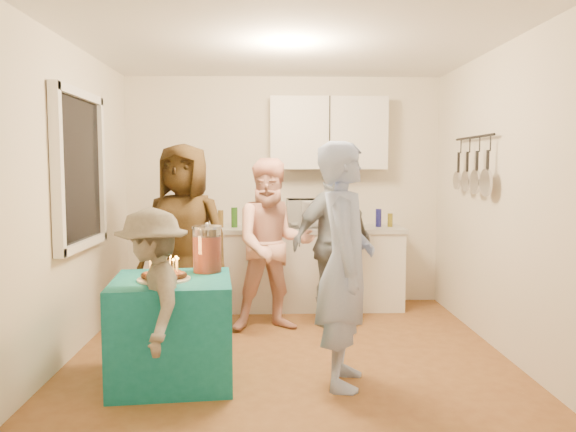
{
  "coord_description": "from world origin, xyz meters",
  "views": [
    {
      "loc": [
        -0.15,
        -4.49,
        1.57
      ],
      "look_at": [
        0.0,
        0.35,
        1.15
      ],
      "focal_mm": 35.0,
      "sensor_mm": 36.0,
      "label": 1
    }
  ],
  "objects_px": {
    "microwave": "(312,213)",
    "child_near_left": "(153,303)",
    "woman_back_left": "(185,239)",
    "woman_back_center": "(273,245)",
    "counter": "(302,269)",
    "party_table": "(173,329)",
    "woman_back_right": "(333,243)",
    "punch_jar": "(207,250)",
    "man_birthday": "(345,264)"
  },
  "relations": [
    {
      "from": "microwave",
      "to": "child_near_left",
      "type": "xyz_separation_m",
      "value": [
        -1.26,
        -2.43,
        -0.41
      ]
    },
    {
      "from": "woman_back_left",
      "to": "woman_back_center",
      "type": "bearing_deg",
      "value": 18.3
    },
    {
      "from": "counter",
      "to": "woman_back_center",
      "type": "height_order",
      "value": "woman_back_center"
    },
    {
      "from": "party_table",
      "to": "woman_back_right",
      "type": "xyz_separation_m",
      "value": [
        1.34,
        1.4,
        0.45
      ]
    },
    {
      "from": "party_table",
      "to": "child_near_left",
      "type": "height_order",
      "value": "child_near_left"
    },
    {
      "from": "microwave",
      "to": "party_table",
      "type": "distance_m",
      "value": 2.53
    },
    {
      "from": "woman_back_left",
      "to": "child_near_left",
      "type": "height_order",
      "value": "woman_back_left"
    },
    {
      "from": "microwave",
      "to": "punch_jar",
      "type": "bearing_deg",
      "value": -120.13
    },
    {
      "from": "party_table",
      "to": "child_near_left",
      "type": "bearing_deg",
      "value": -103.92
    },
    {
      "from": "woman_back_center",
      "to": "woman_back_right",
      "type": "distance_m",
      "value": 0.61
    },
    {
      "from": "woman_back_center",
      "to": "woman_back_right",
      "type": "relative_size",
      "value": 1.0
    },
    {
      "from": "woman_back_left",
      "to": "woman_back_right",
      "type": "xyz_separation_m",
      "value": [
        1.43,
        0.21,
        -0.07
      ]
    },
    {
      "from": "man_birthday",
      "to": "child_near_left",
      "type": "distance_m",
      "value": 1.36
    },
    {
      "from": "woman_back_right",
      "to": "woman_back_left",
      "type": "bearing_deg",
      "value": 153.45
    },
    {
      "from": "counter",
      "to": "punch_jar",
      "type": "xyz_separation_m",
      "value": [
        -0.84,
        -1.87,
        0.5
      ]
    },
    {
      "from": "woman_back_center",
      "to": "woman_back_right",
      "type": "height_order",
      "value": "woman_back_right"
    },
    {
      "from": "punch_jar",
      "to": "microwave",
      "type": "bearing_deg",
      "value": 62.95
    },
    {
      "from": "punch_jar",
      "to": "woman_back_left",
      "type": "relative_size",
      "value": 0.19
    },
    {
      "from": "party_table",
      "to": "man_birthday",
      "type": "distance_m",
      "value": 1.36
    },
    {
      "from": "party_table",
      "to": "woman_back_left",
      "type": "xyz_separation_m",
      "value": [
        -0.09,
        1.19,
        0.52
      ]
    },
    {
      "from": "man_birthday",
      "to": "woman_back_left",
      "type": "bearing_deg",
      "value": 54.96
    },
    {
      "from": "microwave",
      "to": "child_near_left",
      "type": "relative_size",
      "value": 0.43
    },
    {
      "from": "microwave",
      "to": "woman_back_right",
      "type": "xyz_separation_m",
      "value": [
        0.16,
        -0.72,
        -0.23
      ]
    },
    {
      "from": "microwave",
      "to": "punch_jar",
      "type": "height_order",
      "value": "microwave"
    },
    {
      "from": "man_birthday",
      "to": "woman_back_left",
      "type": "distance_m",
      "value": 1.87
    },
    {
      "from": "microwave",
      "to": "party_table",
      "type": "height_order",
      "value": "microwave"
    },
    {
      "from": "man_birthday",
      "to": "woman_back_right",
      "type": "relative_size",
      "value": 1.06
    },
    {
      "from": "counter",
      "to": "woman_back_left",
      "type": "bearing_deg",
      "value": -141.16
    },
    {
      "from": "woman_back_right",
      "to": "man_birthday",
      "type": "bearing_deg",
      "value": -128.28
    },
    {
      "from": "woman_back_right",
      "to": "child_near_left",
      "type": "distance_m",
      "value": 2.23
    },
    {
      "from": "man_birthday",
      "to": "woman_back_right",
      "type": "distance_m",
      "value": 1.52
    },
    {
      "from": "woman_back_left",
      "to": "woman_back_center",
      "type": "height_order",
      "value": "woman_back_left"
    },
    {
      "from": "woman_back_left",
      "to": "party_table",
      "type": "bearing_deg",
      "value": -72.65
    },
    {
      "from": "party_table",
      "to": "woman_back_right",
      "type": "bearing_deg",
      "value": 46.28
    },
    {
      "from": "woman_back_left",
      "to": "child_near_left",
      "type": "bearing_deg",
      "value": -76.36
    },
    {
      "from": "party_table",
      "to": "man_birthday",
      "type": "bearing_deg",
      "value": -5.1
    },
    {
      "from": "woman_back_center",
      "to": "woman_back_right",
      "type": "bearing_deg",
      "value": 4.15
    },
    {
      "from": "counter",
      "to": "man_birthday",
      "type": "xyz_separation_m",
      "value": [
        0.18,
        -2.24,
        0.45
      ]
    },
    {
      "from": "woman_back_right",
      "to": "microwave",
      "type": "bearing_deg",
      "value": 67.08
    },
    {
      "from": "counter",
      "to": "microwave",
      "type": "bearing_deg",
      "value": 0.0
    },
    {
      "from": "microwave",
      "to": "man_birthday",
      "type": "relative_size",
      "value": 0.32
    },
    {
      "from": "woman_back_right",
      "to": "child_near_left",
      "type": "bearing_deg",
      "value": -164.76
    },
    {
      "from": "counter",
      "to": "child_near_left",
      "type": "relative_size",
      "value": 1.69
    },
    {
      "from": "woman_back_center",
      "to": "child_near_left",
      "type": "height_order",
      "value": "woman_back_center"
    },
    {
      "from": "punch_jar",
      "to": "child_near_left",
      "type": "distance_m",
      "value": 0.69
    },
    {
      "from": "woman_back_left",
      "to": "woman_back_center",
      "type": "xyz_separation_m",
      "value": [
        0.83,
        0.07,
        -0.07
      ]
    },
    {
      "from": "man_birthday",
      "to": "counter",
      "type": "bearing_deg",
      "value": 13.73
    },
    {
      "from": "punch_jar",
      "to": "woman_back_center",
      "type": "xyz_separation_m",
      "value": [
        0.52,
        1.01,
        -0.1
      ]
    },
    {
      "from": "punch_jar",
      "to": "woman_back_right",
      "type": "relative_size",
      "value": 0.2
    },
    {
      "from": "party_table",
      "to": "woman_back_center",
      "type": "height_order",
      "value": "woman_back_center"
    }
  ]
}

